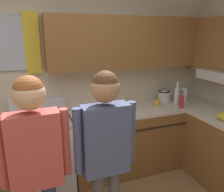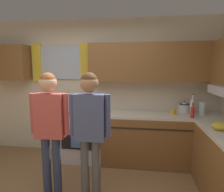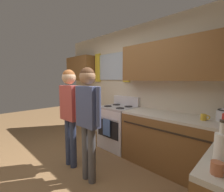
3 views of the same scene
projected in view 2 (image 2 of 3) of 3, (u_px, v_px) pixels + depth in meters
The scene contains 11 objects.
back_wall_unit at pixel (100, 79), 3.70m from camera, with size 4.60×0.42×2.60m.
kitchen_counter_run at pixel (180, 147), 3.08m from camera, with size 2.13×1.77×0.90m.
stove_oven at pixel (83, 134), 3.61m from camera, with size 0.69×0.67×1.10m.
bottle_tall_clear at pixel (192, 107), 3.23m from camera, with size 0.07×0.07×0.37m.
bottle_sauce_red at pixel (192, 112), 3.08m from camera, with size 0.06×0.06×0.25m.
mug_mustard_yellow at pixel (173, 112), 3.33m from camera, with size 0.12×0.08×0.09m.
stovetop_kettle at pixel (184, 107), 3.44m from camera, with size 0.27×0.20×0.21m.
water_pitcher at pixel (202, 108), 3.28m from camera, with size 0.19×0.11×0.22m.
mixing_bowl at pixel (220, 126), 2.49m from camera, with size 0.20×0.20×0.10m.
adult_left at pixel (50, 120), 2.46m from camera, with size 0.51×0.22×1.64m.
adult_in_plaid at pixel (90, 122), 2.36m from camera, with size 0.51×0.22×1.64m.
Camera 2 is at (0.83, -1.82, 1.69)m, focal length 31.05 mm.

